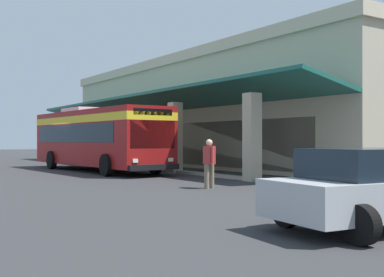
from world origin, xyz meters
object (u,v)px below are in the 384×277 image
Objects in this scene: pedestrian at (209,161)px; parked_sedan_silver at (381,188)px; transit_bus at (97,135)px; potted_palm at (114,150)px.

parked_sedan_silver is at bearing -11.77° from pedestrian.
transit_bus is 6.90× the size of pedestrian.
potted_palm reaches higher than parked_sedan_silver.
potted_palm is at bearing 166.52° from parked_sedan_silver.
pedestrian is (10.67, -0.37, -0.93)m from transit_bus.
potted_palm is (-17.84, 4.52, -0.03)m from pedestrian.
pedestrian is 0.58× the size of potted_palm.
pedestrian reaches higher than parked_sedan_silver.
potted_palm is (-7.17, 4.15, -0.97)m from transit_bus.
transit_bus is 18.55m from parked_sedan_silver.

